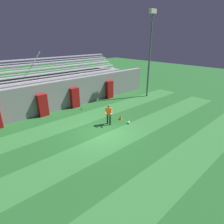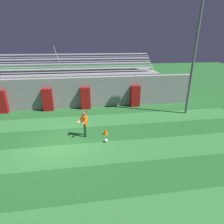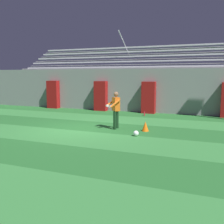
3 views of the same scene
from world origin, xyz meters
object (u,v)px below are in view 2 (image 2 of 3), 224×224
Objects in this scene: soccer_ball at (106,141)px; padding_pillar_gate_left at (48,100)px; padding_pillar_far_right at (135,96)px; water_bottle at (87,111)px; padding_pillar_far_left at (2,102)px; floodlight_pole at (196,42)px; traffic_cone at (106,131)px; padding_pillar_gate_right at (86,98)px; goalkeeper at (84,122)px.

padding_pillar_gate_left is at bearing 124.61° from soccer_ball.
padding_pillar_far_right is 8.29× the size of water_bottle.
padding_pillar_gate_left and padding_pillar_far_right have the same top height.
padding_pillar_far_left is 0.21× the size of floodlight_pole.
traffic_cone is (-7.30, -2.81, -5.57)m from floodlight_pole.
soccer_ball is at bearing -119.33° from padding_pillar_far_right.
padding_pillar_far_right is (11.72, 0.00, 0.00)m from padding_pillar_far_left.
padding_pillar_far_left is 9.04× the size of soccer_ball.
padding_pillar_gate_right is 10.04m from floodlight_pole.
padding_pillar_far_right is 0.21× the size of floodlight_pole.
padding_pillar_far_right is at bearing 47.72° from goalkeeper.
padding_pillar_far_left is at bearing 180.00° from padding_pillar_far_right.
padding_pillar_gate_right reaches higher than traffic_cone.
goalkeeper is at bearing -92.84° from water_bottle.
water_bottle reaches higher than soccer_ball.
padding_pillar_gate_right is at bearing 99.62° from soccer_ball.
soccer_ball is (1.26, -1.03, -0.84)m from goalkeeper.
water_bottle is (3.32, -1.06, -0.87)m from padding_pillar_gate_left.
padding_pillar_gate_right is 6.48m from soccer_ball.
soccer_ball is (4.37, -6.33, -0.88)m from padding_pillar_gate_left.
water_bottle is (0.21, 4.23, -0.83)m from goalkeeper.
padding_pillar_far_right reaches higher than water_bottle.
padding_pillar_far_left is at bearing 180.00° from padding_pillar_gate_left.
padding_pillar_far_left is 9.85m from traffic_cone.
padding_pillar_far_right is at bearing 12.97° from water_bottle.
padding_pillar_far_left is 1.00× the size of padding_pillar_far_right.
goalkeeper is at bearing -179.35° from traffic_cone.
soccer_ball is (-3.56, -6.33, -0.88)m from padding_pillar_far_right.
floodlight_pole reaches higher than padding_pillar_far_right.
padding_pillar_far_right is at bearing 56.84° from traffic_cone.
goalkeeper is 1.56m from traffic_cone.
floodlight_pole reaches higher than soccer_ball.
soccer_ball is at bearing -78.75° from water_bottle.
padding_pillar_far_left is (-3.80, 0.00, 0.00)m from padding_pillar_gate_left.
soccer_ball is 0.92× the size of water_bottle.
padding_pillar_far_left is 8.29× the size of water_bottle.
padding_pillar_gate_right reaches higher than goalkeeper.
water_bottle is at bearing 101.25° from soccer_ball.
padding_pillar_gate_left is at bearing 180.00° from padding_pillar_gate_right.
goalkeeper is at bearing -59.57° from padding_pillar_gate_left.
padding_pillar_gate_left is 3.30m from padding_pillar_gate_right.
water_bottle is at bearing -167.03° from padding_pillar_far_right.
padding_pillar_far_right is 7.16m from goalkeeper.
floodlight_pole is at bearing 18.07° from goalkeeper.
goalkeeper is (3.11, -5.30, -0.04)m from padding_pillar_gate_left.
padding_pillar_gate_right is 7.09m from padding_pillar_far_left.
goalkeeper is (-0.19, -5.30, -0.04)m from padding_pillar_gate_right.
floodlight_pole is at bearing 27.54° from soccer_ball.
water_bottle is (7.12, -1.06, -0.87)m from padding_pillar_far_left.
padding_pillar_far_left is at bearing 142.52° from goalkeeper.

